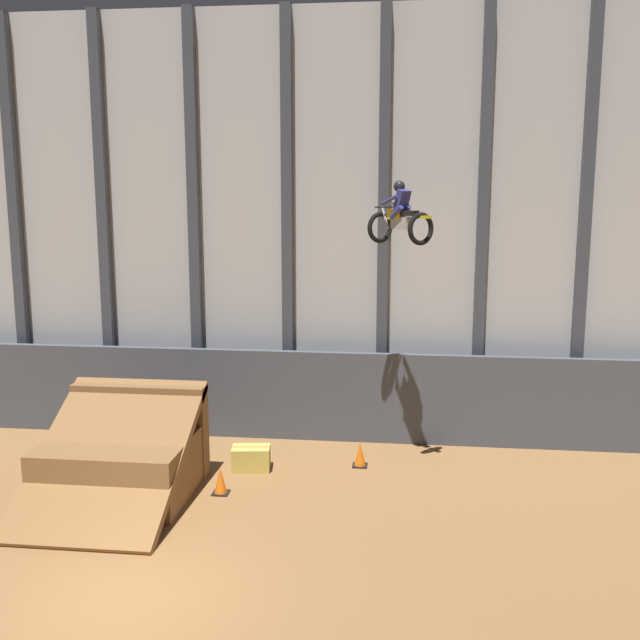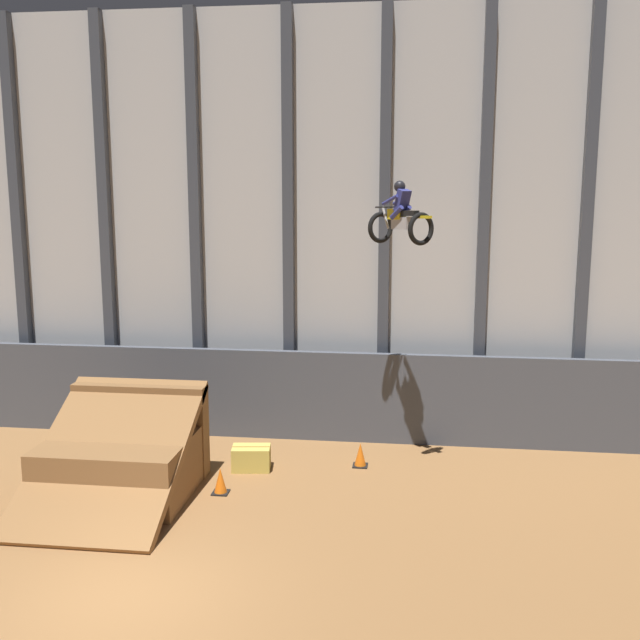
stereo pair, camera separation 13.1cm
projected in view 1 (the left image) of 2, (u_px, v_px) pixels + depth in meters
ground_plane at (125, 600)px, 12.19m from camera, size 60.00×60.00×0.00m
arena_back_wall at (242, 226)px, 20.07m from camera, size 32.00×0.40×11.22m
lower_barrier at (238, 393)px, 20.04m from camera, size 31.36×0.20×2.40m
dirt_ramp at (124, 457)px, 16.46m from camera, size 3.14×4.19×2.33m
rider_bike_solo at (400, 218)px, 16.96m from camera, size 1.56×1.62×1.45m
traffic_cone_near_ramp at (221, 481)px, 16.41m from camera, size 0.36×0.36×0.58m
traffic_cone_arena_edge at (360, 455)px, 18.04m from camera, size 0.36×0.36×0.58m
hay_bale_trackside at (251, 458)px, 17.82m from camera, size 0.97×0.71×0.57m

